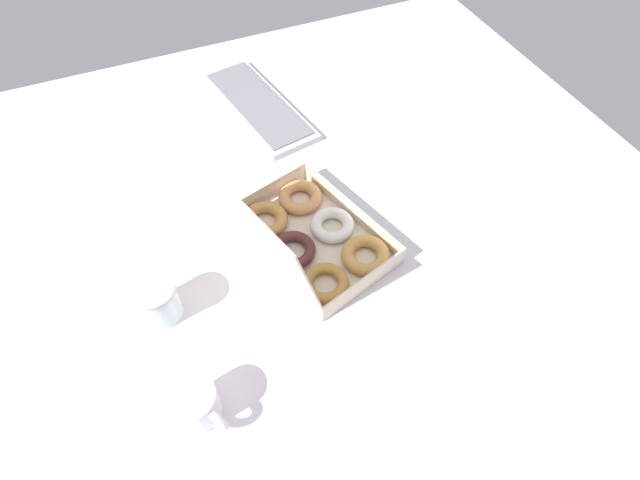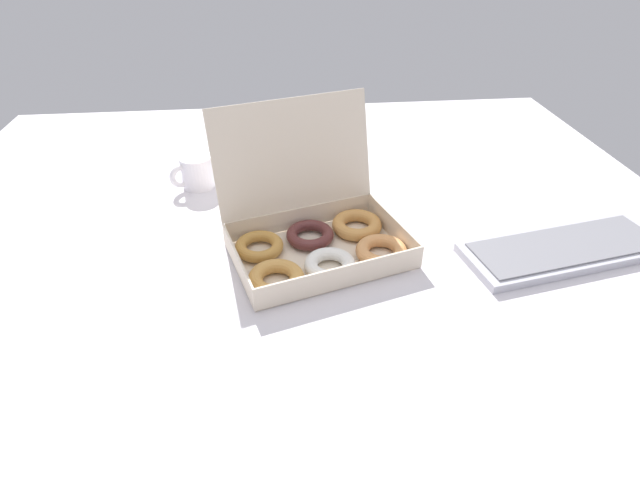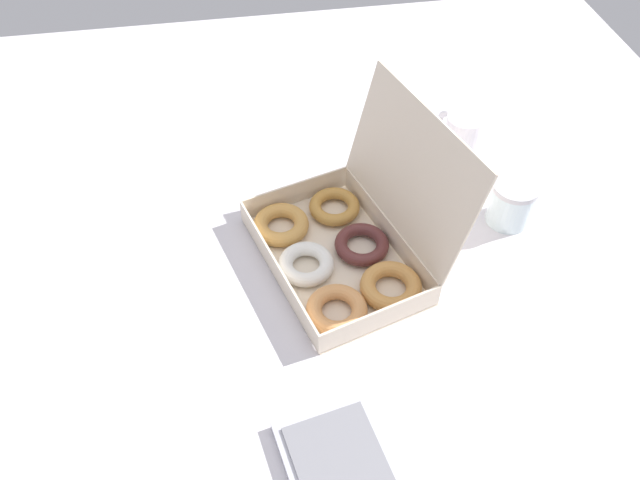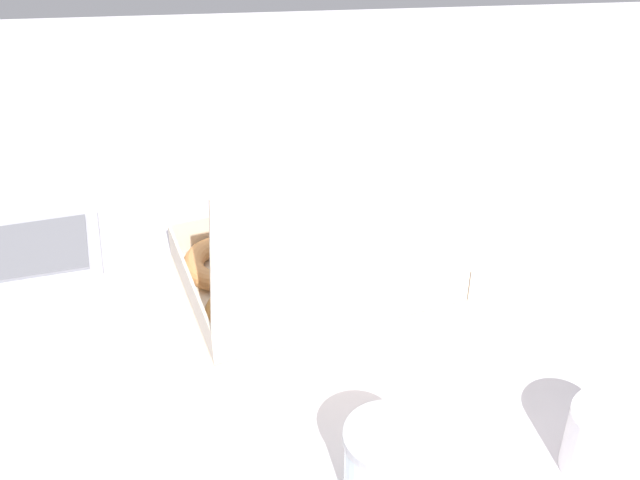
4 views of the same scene
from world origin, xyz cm
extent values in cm
cube|color=silver|center=(0.00, 0.00, -1.00)|extent=(180.00, 180.00, 2.00)
cube|color=beige|center=(3.02, -0.28, 0.20)|extent=(38.93, 31.48, 0.40)
cube|color=beige|center=(-13.02, -5.02, 2.83)|extent=(6.85, 22.01, 4.87)
cube|color=beige|center=(19.06, 4.46, 2.83)|extent=(6.85, 22.01, 4.87)
cube|color=beige|center=(6.20, -11.04, 2.83)|extent=(31.81, 9.74, 4.87)
cube|color=beige|center=(-0.16, 10.48, 2.83)|extent=(31.81, 9.74, 4.87)
cube|color=beige|center=(-1.00, 13.31, 16.34)|extent=(34.14, 15.25, 22.25)
torus|color=#C89148|center=(-5.96, -8.81, 1.70)|extent=(13.30, 13.30, 2.79)
torus|color=white|center=(4.49, -5.64, 1.70)|extent=(10.26, 10.26, 2.61)
torus|color=tan|center=(15.31, -2.15, 1.70)|extent=(14.61, 14.61, 2.72)
torus|color=#B88239|center=(-9.08, 2.03, 1.70)|extent=(13.83, 13.83, 2.36)
torus|color=#552726|center=(1.54, 5.14, 1.70)|extent=(13.78, 13.78, 2.36)
torus|color=#CA8C46|center=(11.99, 7.99, 1.70)|extent=(15.26, 15.26, 2.79)
cube|color=#B8B7C2|center=(52.97, -4.39, 0.90)|extent=(44.45, 22.18, 1.80)
cube|color=gray|center=(52.97, -4.39, 2.00)|extent=(40.68, 19.25, 0.40)
cylinder|color=white|center=(-24.26, 32.89, 4.02)|extent=(8.03, 8.03, 8.04)
torus|color=white|center=(-27.94, 30.65, 4.02)|extent=(5.84, 4.32, 5.95)
cylinder|color=black|center=(-24.26, 32.89, 6.59)|extent=(7.07, 7.07, 0.48)
cylinder|color=silver|center=(-1.60, 34.60, 4.00)|extent=(8.29, 8.29, 7.99)
cylinder|color=#B2B2B7|center=(-1.60, 34.60, 8.49)|extent=(8.70, 8.70, 1.00)
camera|label=1|loc=(-60.11, 25.18, 88.80)|focal=28.00mm
camera|label=2|loc=(-5.11, -81.75, 59.83)|focal=28.00mm
camera|label=3|loc=(75.84, -15.35, 86.26)|focal=35.00mm
camera|label=4|loc=(8.84, 90.86, 74.74)|focal=50.00mm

